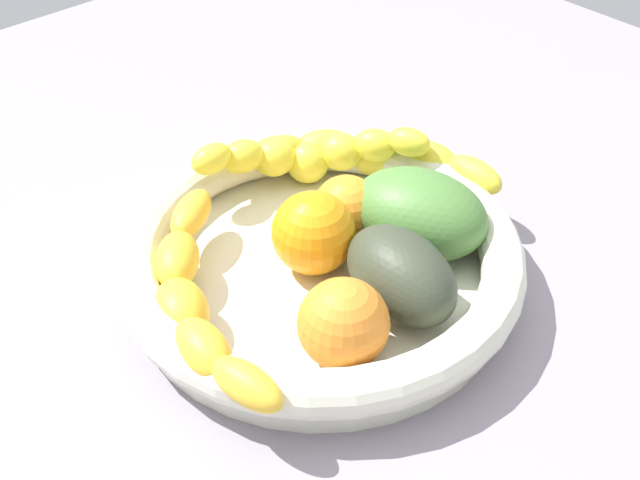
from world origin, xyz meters
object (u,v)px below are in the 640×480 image
banana_draped_right (375,156)px  mango_green (419,213)px  orange_mid_right (309,235)px  banana_arching_top (194,302)px  orange_front (343,324)px  banana_draped_left (309,154)px  avocado_dark (401,275)px  fruit_bowl (320,260)px  orange_mid_left (346,208)px

banana_draped_right → mango_green: mango_green is taller
banana_draped_right → orange_mid_right: orange_mid_right is taller
banana_draped_right → banana_arching_top: 23.00cm
banana_draped_right → orange_front: orange_front is taller
banana_draped_left → mango_green: 12.04cm
banana_draped_right → avocado_dark: size_ratio=1.92×
banana_draped_right → orange_front: 21.44cm
banana_draped_left → mango_green: bearing=4.3°
banana_draped_left → banana_draped_right: (3.26, 4.88, -0.75)cm
mango_green → fruit_bowl: bearing=-111.5°
banana_draped_right → orange_mid_right: 13.12cm
fruit_bowl → avocado_dark: size_ratio=3.19×
banana_draped_left → mango_green: mango_green is taller
banana_draped_left → orange_mid_left: bearing=-18.2°
avocado_dark → orange_mid_left: bearing=161.5°
orange_mid_left → mango_green: mango_green is taller
mango_green → orange_front: bearing=-69.5°
banana_draped_left → banana_draped_right: size_ratio=0.93×
banana_draped_left → orange_front: bearing=-35.1°
fruit_bowl → mango_green: mango_green is taller
fruit_bowl → orange_mid_right: size_ratio=4.82×
fruit_bowl → orange_mid_left: 5.12cm
orange_front → orange_mid_left: orange_front is taller
banana_arching_top → banana_draped_right: bearing=101.0°
orange_mid_right → banana_draped_right: bearing=112.2°
banana_draped_right → orange_front: size_ratio=2.96×
orange_mid_left → fruit_bowl: bearing=-68.5°
orange_mid_left → banana_draped_right: bearing=118.5°
banana_arching_top → orange_mid_right: 10.48cm
banana_draped_right → banana_arching_top: (4.39, -22.58, 0.11)cm
banana_arching_top → avocado_dark: bearing=56.3°
orange_mid_left → avocado_dark: bearing=-18.5°
orange_front → banana_draped_right: bearing=129.0°
mango_green → orange_mid_right: bearing=-114.9°
banana_draped_right → avocado_dark: bearing=-38.8°
orange_front → orange_mid_left: bearing=135.4°
orange_mid_left → avocado_dark: (8.74, -2.93, 0.42)cm
banana_draped_right → mango_green: (8.74, -3.97, 0.77)cm
banana_arching_top → avocado_dark: size_ratio=2.25×
mango_green → banana_draped_right: bearing=155.6°
avocado_dark → orange_mid_right: bearing=-165.8°
banana_draped_right → banana_draped_left: bearing=-123.8°
banana_draped_right → orange_mid_right: (4.95, -12.13, 0.75)cm
fruit_bowl → mango_green: 8.65cm
orange_mid_right → mango_green: (3.79, 8.16, 0.02)cm
banana_draped_left → orange_mid_left: 7.60cm
banana_draped_left → orange_mid_left: size_ratio=3.23×
fruit_bowl → avocado_dark: bearing=12.4°
fruit_bowl → banana_draped_left: 11.50cm
banana_draped_left → orange_mid_left: (7.20, -2.37, -0.54)cm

